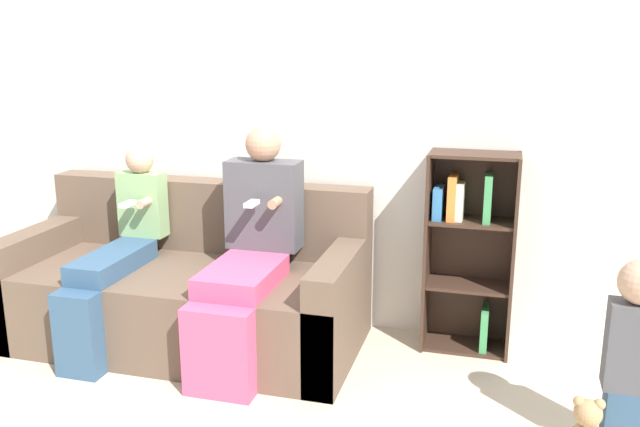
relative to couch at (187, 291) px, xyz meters
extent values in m
plane|color=beige|center=(0.13, -0.57, -0.30)|extent=(14.00, 14.00, 0.00)
cube|color=silver|center=(0.13, 0.50, 0.97)|extent=(10.00, 0.06, 2.55)
cube|color=brown|center=(0.00, -0.13, -0.07)|extent=(2.03, 0.75, 0.46)
cube|color=brown|center=(0.00, 0.33, 0.14)|extent=(2.03, 0.19, 0.89)
cube|color=brown|center=(-0.93, -0.13, 0.01)|extent=(0.17, 0.75, 0.63)
cube|color=brown|center=(0.93, -0.13, 0.01)|extent=(0.17, 0.75, 0.63)
cube|color=#DB4C75|center=(0.45, -0.57, -0.07)|extent=(0.35, 0.12, 0.46)
cube|color=#DB4C75|center=(0.45, -0.24, 0.21)|extent=(0.35, 0.54, 0.11)
cube|color=#4C4C51|center=(0.45, 0.13, 0.52)|extent=(0.42, 0.19, 0.50)
sphere|color=tan|center=(0.45, 0.13, 0.86)|extent=(0.20, 0.20, 0.20)
cylinder|color=tan|center=(0.56, -0.02, 0.57)|extent=(0.05, 0.10, 0.05)
cube|color=white|center=(0.45, -0.07, 0.57)|extent=(0.05, 0.12, 0.02)
cube|color=#335170|center=(-0.35, -0.57, -0.07)|extent=(0.24, 0.12, 0.46)
cube|color=#335170|center=(-0.35, -0.20, 0.21)|extent=(0.24, 0.60, 0.11)
cube|color=#84AD70|center=(-0.35, 0.16, 0.46)|extent=(0.28, 0.12, 0.39)
sphere|color=tan|center=(-0.35, 0.16, 0.73)|extent=(0.17, 0.17, 0.17)
cylinder|color=tan|center=(-0.27, 0.05, 0.50)|extent=(0.05, 0.10, 0.05)
cube|color=white|center=(-0.35, 0.00, 0.50)|extent=(0.05, 0.12, 0.02)
cube|color=#335170|center=(2.31, -0.57, -0.15)|extent=(0.17, 0.13, 0.31)
cube|color=#4C4C51|center=(2.31, -0.57, 0.20)|extent=(0.22, 0.13, 0.38)
cube|color=#3D281E|center=(1.35, 0.32, 0.26)|extent=(0.02, 0.28, 1.13)
cube|color=#3D281E|center=(1.82, 0.32, 0.26)|extent=(0.02, 0.28, 1.13)
cube|color=#3D281E|center=(1.59, 0.45, 0.26)|extent=(0.49, 0.02, 1.13)
cube|color=#3D281E|center=(1.59, 0.32, -0.29)|extent=(0.45, 0.25, 0.02)
cube|color=#3D281E|center=(1.59, 0.32, 0.08)|extent=(0.45, 0.25, 0.02)
cube|color=#3D281E|center=(1.59, 0.32, 0.45)|extent=(0.45, 0.25, 0.02)
cube|color=#3D281E|center=(1.59, 0.32, 0.82)|extent=(0.45, 0.25, 0.02)
cube|color=teal|center=(1.40, 0.32, 0.55)|extent=(0.05, 0.18, 0.18)
cube|color=beige|center=(1.51, 0.32, 0.56)|extent=(0.06, 0.15, 0.20)
cube|color=orange|center=(1.48, 0.32, 0.58)|extent=(0.05, 0.18, 0.25)
cube|color=#429956|center=(1.67, 0.32, 0.59)|extent=(0.04, 0.18, 0.26)
cube|color=#429956|center=(1.69, 0.32, -0.17)|extent=(0.04, 0.20, 0.24)
sphere|color=tan|center=(2.14, -0.68, -0.07)|extent=(0.12, 0.12, 0.12)
sphere|color=tan|center=(2.10, -0.68, -0.02)|extent=(0.05, 0.05, 0.05)
sphere|color=tan|center=(2.18, -0.68, -0.02)|extent=(0.05, 0.05, 0.05)
camera|label=1|loc=(1.75, -3.37, 1.42)|focal=38.00mm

